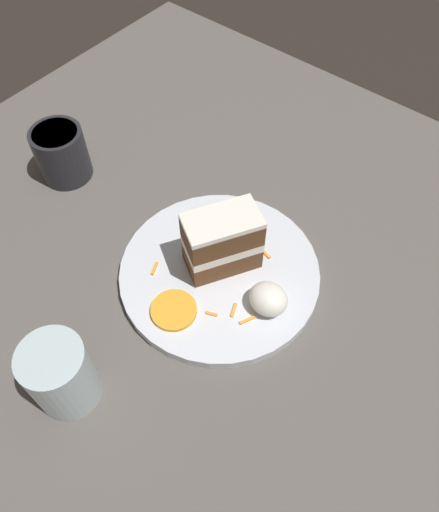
{
  "coord_description": "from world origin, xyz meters",
  "views": [
    {
      "loc": [
        -0.21,
        0.27,
        0.64
      ],
      "look_at": [
        0.04,
        -0.04,
        0.07
      ],
      "focal_mm": 35.0,
      "sensor_mm": 36.0,
      "label": 1
    }
  ],
  "objects": [
    {
      "name": "plate",
      "position": [
        0.04,
        -0.04,
        0.03
      ],
      "size": [
        0.29,
        0.29,
        0.02
      ],
      "primitive_type": "cylinder",
      "color": "silver",
      "rests_on": "dining_table"
    },
    {
      "name": "ground_plane",
      "position": [
        0.0,
        0.0,
        0.0
      ],
      "size": [
        6.0,
        6.0,
        0.0
      ],
      "primitive_type": "plane",
      "color": "black",
      "rests_on": "ground"
    },
    {
      "name": "dining_table",
      "position": [
        0.0,
        0.0,
        0.01
      ],
      "size": [
        1.23,
        1.12,
        0.02
      ],
      "primitive_type": "cube",
      "color": "#56514C",
      "rests_on": "ground"
    },
    {
      "name": "coffee_mug",
      "position": [
        0.37,
        -0.04,
        0.07
      ],
      "size": [
        0.08,
        0.08,
        0.09
      ],
      "color": "#232328",
      "rests_on": "dining_table"
    },
    {
      "name": "cream_dollop",
      "position": [
        -0.05,
        -0.03,
        0.06
      ],
      "size": [
        0.05,
        0.05,
        0.04
      ],
      "primitive_type": "ellipsoid",
      "color": "white",
      "rests_on": "plate"
    },
    {
      "name": "carrot_shreds_scatter",
      "position": [
        0.01,
        -0.01,
        0.04
      ],
      "size": [
        0.17,
        0.14,
        0.0
      ],
      "color": "orange",
      "rests_on": "plate"
    },
    {
      "name": "orange_garnish",
      "position": [
        0.04,
        0.05,
        0.04
      ],
      "size": [
        0.06,
        0.06,
        0.01
      ],
      "primitive_type": "cylinder",
      "color": "orange",
      "rests_on": "plate"
    },
    {
      "name": "drinking_glass",
      "position": [
        0.07,
        0.21,
        0.07
      ],
      "size": [
        0.08,
        0.08,
        0.11
      ],
      "color": "silver",
      "rests_on": "dining_table"
    },
    {
      "name": "cake_slice",
      "position": [
        0.04,
        -0.05,
        0.09
      ],
      "size": [
        0.1,
        0.12,
        0.1
      ],
      "rotation": [
        0.0,
        0.0,
        5.75
      ],
      "color": "brown",
      "rests_on": "plate"
    }
  ]
}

